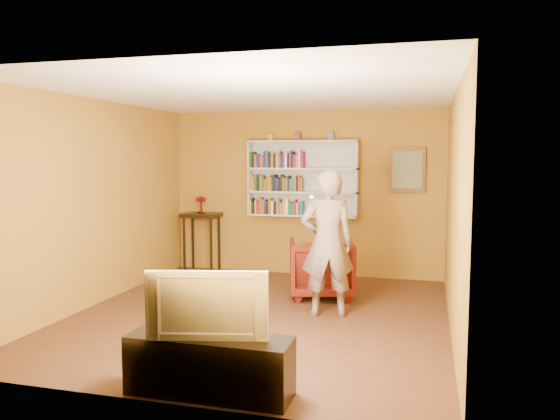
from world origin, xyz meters
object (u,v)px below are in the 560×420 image
(console_table, at_px, (202,223))
(tv_cabinet, at_px, (210,365))
(television, at_px, (209,303))
(ruby_lustre, at_px, (201,201))
(person, at_px, (327,243))
(armchair, at_px, (321,268))
(bookshelf, at_px, (303,179))

(console_table, height_order, tv_cabinet, console_table)
(tv_cabinet, bearing_deg, television, 0.00)
(ruby_lustre, distance_m, person, 3.26)
(ruby_lustre, xyz_separation_m, television, (2.01, -4.50, -0.43))
(ruby_lustre, bearing_deg, armchair, -26.41)
(console_table, distance_m, person, 3.25)
(console_table, distance_m, armchair, 2.59)
(tv_cabinet, bearing_deg, person, 77.93)
(television, bearing_deg, person, 64.70)
(bookshelf, height_order, console_table, bookshelf)
(ruby_lustre, relative_size, person, 0.16)
(bookshelf, bearing_deg, person, -69.96)
(person, distance_m, tv_cabinet, 2.61)
(armchair, bearing_deg, television, 70.17)
(person, relative_size, tv_cabinet, 1.32)
(armchair, bearing_deg, person, 90.27)
(bookshelf, bearing_deg, television, -86.66)
(tv_cabinet, bearing_deg, ruby_lustre, 114.03)
(bookshelf, bearing_deg, armchair, -66.84)
(armchair, bearing_deg, tv_cabinet, 70.17)
(tv_cabinet, xyz_separation_m, television, (0.00, 0.00, 0.53))
(armchair, distance_m, tv_cabinet, 3.38)
(bookshelf, xyz_separation_m, armchair, (0.55, -1.30, -1.19))
(bookshelf, xyz_separation_m, console_table, (-1.73, -0.16, -0.77))
(console_table, xyz_separation_m, ruby_lustre, (0.00, -0.00, 0.38))
(bookshelf, distance_m, ruby_lustre, 1.79)
(bookshelf, distance_m, armchair, 1.85)
(bookshelf, relative_size, ruby_lustre, 6.31)
(bookshelf, relative_size, tv_cabinet, 1.32)
(console_table, xyz_separation_m, tv_cabinet, (2.01, -4.50, -0.58))
(bookshelf, xyz_separation_m, person, (0.80, -2.19, -0.69))
(ruby_lustre, xyz_separation_m, armchair, (2.29, -1.14, -0.80))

